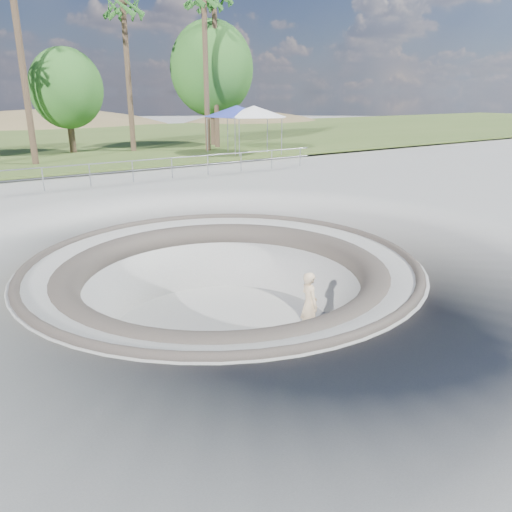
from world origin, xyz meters
The scene contains 14 objects.
ground centered at (0.00, 0.00, 0.00)m, with size 180.00×180.00×0.00m, color #ABABA5.
skate_bowl centered at (0.00, 0.00, -1.83)m, with size 14.00×14.00×4.10m.
grass_strip centered at (0.00, 34.00, 0.22)m, with size 180.00×36.00×0.12m.
distant_hills centered at (3.78, 57.17, -7.02)m, with size 103.20×45.00×28.60m.
safety_railing centered at (0.00, 12.00, 0.69)m, with size 25.00×0.06×1.03m.
skateboard centered at (1.54, -1.76, -1.84)m, with size 0.75×0.32×0.07m.
skater centered at (1.54, -1.76, -0.96)m, with size 0.63×0.41×1.73m, color beige.
canopy_white centered at (12.74, 18.00, 3.00)m, with size 5.93×5.93×3.11m.
canopy_blue centered at (12.04, 19.02, 3.01)m, with size 6.08×6.08×3.12m.
palm_d centered at (6.38, 23.83, 9.25)m, with size 2.60×2.60×10.47m.
palm_e centered at (10.98, 21.30, 9.77)m, with size 2.60×2.60×11.04m.
palm_f centered at (12.59, 22.81, 10.30)m, with size 2.60×2.60×11.62m.
bushy_tree_mid centered at (2.55, 25.14, 4.45)m, with size 4.78×4.35×6.90m.
bushy_tree_right centered at (13.20, 24.51, 5.90)m, with size 6.40×5.82×9.23m.
Camera 1 is at (-6.09, -10.86, 4.24)m, focal length 35.00 mm.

